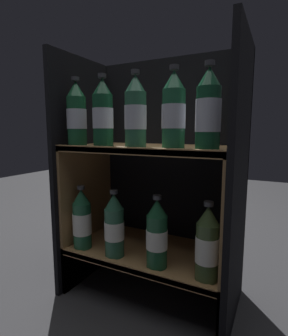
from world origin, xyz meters
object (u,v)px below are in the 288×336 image
at_px(bottle_upper_front_3, 174,112).
at_px(bottle_lower_front_3, 207,245).
at_px(bottle_upper_front_2, 135,113).
at_px(bottle_lower_front_1, 114,226).
at_px(bottle_lower_front_2, 157,235).
at_px(bottle_upper_front_0, 77,115).
at_px(bottle_upper_front_4, 208,111).
at_px(bottle_upper_front_1, 103,114).
at_px(bottle_lower_front_0, 82,220).

distance_m(bottle_upper_front_3, bottle_lower_front_3, 0.42).
height_order(bottle_upper_front_2, bottle_upper_front_3, same).
bearing_deg(bottle_upper_front_2, bottle_lower_front_1, -180.00).
bearing_deg(bottle_upper_front_2, bottle_lower_front_2, -0.00).
height_order(bottle_lower_front_1, bottle_lower_front_3, same).
bearing_deg(bottle_upper_front_0, bottle_upper_front_2, 0.00).
bearing_deg(bottle_upper_front_4, bottle_upper_front_1, 180.00).
distance_m(bottle_upper_front_2, bottle_lower_front_0, 0.47).
bearing_deg(bottle_lower_front_1, bottle_upper_front_3, 0.00).
bearing_deg(bottle_lower_front_0, bottle_upper_front_2, 0.00).
height_order(bottle_upper_front_0, bottle_lower_front_0, bottle_upper_front_0).
bearing_deg(bottle_lower_front_2, bottle_upper_front_3, 0.00).
xyz_separation_m(bottle_upper_front_0, bottle_lower_front_3, (0.51, -0.00, -0.41)).
bearing_deg(bottle_upper_front_1, bottle_upper_front_3, 0.00).
bearing_deg(bottle_lower_front_2, bottle_upper_front_0, 180.00).
bearing_deg(bottle_lower_front_3, bottle_upper_front_3, 180.00).
relative_size(bottle_upper_front_1, bottle_lower_front_3, 1.00).
bearing_deg(bottle_lower_front_1, bottle_upper_front_1, 180.00).
bearing_deg(bottle_lower_front_2, bottle_upper_front_4, 0.00).
relative_size(bottle_upper_front_0, bottle_lower_front_0, 1.00).
bearing_deg(bottle_lower_front_1, bottle_lower_front_2, 0.00).
xyz_separation_m(bottle_upper_front_0, bottle_lower_front_2, (0.33, -0.00, -0.41)).
relative_size(bottle_lower_front_1, bottle_lower_front_3, 1.00).
bearing_deg(bottle_upper_front_2, bottle_upper_front_0, 180.00).
distance_m(bottle_upper_front_0, bottle_upper_front_1, 0.12).
xyz_separation_m(bottle_lower_front_0, bottle_lower_front_3, (0.50, 0.00, 0.00)).
distance_m(bottle_upper_front_3, bottle_upper_front_4, 0.11).
bearing_deg(bottle_upper_front_4, bottle_lower_front_2, -180.00).
xyz_separation_m(bottle_upper_front_0, bottle_upper_front_1, (0.12, 0.00, 0.00)).
relative_size(bottle_upper_front_2, bottle_lower_front_1, 1.00).
bearing_deg(bottle_upper_front_1, bottle_upper_front_4, 0.00).
relative_size(bottle_upper_front_2, bottle_lower_front_0, 1.00).
distance_m(bottle_upper_front_1, bottle_lower_front_3, 0.56).
relative_size(bottle_upper_front_1, bottle_upper_front_3, 1.00).
distance_m(bottle_upper_front_0, bottle_upper_front_4, 0.49).
height_order(bottle_upper_front_3, bottle_lower_front_2, bottle_upper_front_3).
xyz_separation_m(bottle_upper_front_1, bottle_lower_front_1, (0.04, -0.00, -0.41)).
bearing_deg(bottle_upper_front_3, bottle_lower_front_2, -180.00).
distance_m(bottle_upper_front_3, bottle_lower_front_2, 0.41).
bearing_deg(bottle_upper_front_2, bottle_lower_front_0, -180.00).
relative_size(bottle_upper_front_0, bottle_lower_front_2, 1.00).
bearing_deg(bottle_lower_front_0, bottle_upper_front_3, 0.00).
height_order(bottle_upper_front_0, bottle_lower_front_2, bottle_upper_front_0).
relative_size(bottle_upper_front_1, bottle_lower_front_2, 1.00).
distance_m(bottle_upper_front_4, bottle_lower_front_3, 0.41).
xyz_separation_m(bottle_lower_front_0, bottle_lower_front_1, (0.15, 0.00, 0.00)).
distance_m(bottle_upper_front_3, bottle_lower_front_1, 0.47).
bearing_deg(bottle_lower_front_3, bottle_upper_front_0, 180.00).
relative_size(bottle_upper_front_0, bottle_upper_front_1, 1.00).
xyz_separation_m(bottle_upper_front_0, bottle_lower_front_1, (0.16, -0.00, -0.41)).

